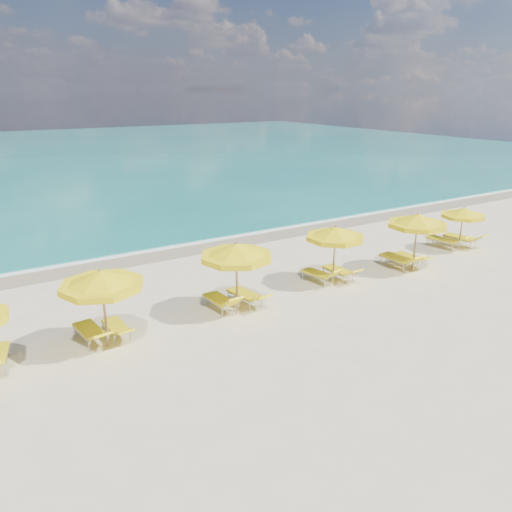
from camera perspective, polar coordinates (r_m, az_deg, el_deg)
ground_plane at (r=18.46m, az=2.45°, el=-4.80°), size 120.00×120.00×0.00m
ocean at (r=63.17m, az=-23.05°, el=10.44°), size 120.00×80.00×0.30m
wet_sand_band at (r=24.56m, az=-7.22°, el=1.07°), size 120.00×2.60×0.01m
foam_line at (r=25.26m, az=-7.98°, el=1.53°), size 120.00×1.20×0.03m
whitecap_near at (r=32.07m, az=-24.41°, el=3.69°), size 14.00×0.36×0.05m
whitecap_far at (r=42.50m, az=-6.77°, el=8.50°), size 18.00×0.30×0.05m
umbrella_1 at (r=14.95m, az=-17.26°, el=-2.69°), size 2.48×2.48×2.47m
umbrella_2 at (r=16.64m, az=-2.26°, el=0.44°), size 2.78×2.78×2.51m
umbrella_3 at (r=19.52m, az=9.05°, el=2.52°), size 3.06×3.06×2.35m
umbrella_4 at (r=21.71m, az=17.98°, el=3.83°), size 3.09×3.09×2.50m
umbrella_5 at (r=25.48m, az=22.60°, el=4.55°), size 2.44×2.44×2.07m
lounger_1_left at (r=16.11m, az=-18.35°, el=-8.57°), size 0.82×1.93×0.73m
lounger_1_right at (r=16.24m, az=-15.66°, el=-8.16°), size 0.62×1.72×0.62m
lounger_2_left at (r=17.42m, az=-4.07°, el=-5.50°), size 0.73×1.83×0.84m
lounger_2_right at (r=17.86m, az=-1.21°, el=-4.84°), size 0.89×1.96×0.70m
lounger_3_left at (r=19.97m, az=7.13°, el=-2.42°), size 0.89×1.79×0.80m
lounger_3_right at (r=20.45m, az=9.44°, el=-2.02°), size 0.68×1.83×0.72m
lounger_4_left at (r=22.27m, az=15.89°, el=-0.69°), size 0.69×2.03×0.87m
lounger_4_right at (r=22.84m, az=17.09°, el=-0.42°), size 0.64×1.81×0.64m
lounger_5_left at (r=25.75m, az=20.65°, el=1.39°), size 1.02×2.09×0.85m
lounger_5_right at (r=26.46m, az=22.38°, el=1.62°), size 0.96×2.10×0.83m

